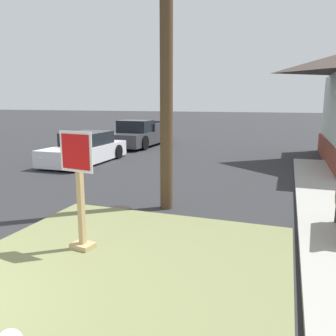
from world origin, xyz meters
TOP-DOWN VIEW (x-y plane):
  - grass_corner_patch at (1.88, 1.61)m, footprint 4.91×5.95m
  - stop_sign at (0.99, 2.45)m, footprint 0.65×0.33m
  - manhole_cover at (0.49, 4.64)m, footprint 0.70×0.70m
  - parked_sedan_white at (-3.74, 9.95)m, footprint 1.90×4.27m
  - pickup_truck_charcoal at (-3.75, 15.59)m, footprint 2.11×5.22m

SIDE VIEW (x-z plane):
  - manhole_cover at x=0.49m, z-range 0.00..0.02m
  - grass_corner_patch at x=1.88m, z-range 0.00..0.08m
  - parked_sedan_white at x=-3.74m, z-range -0.08..1.17m
  - pickup_truck_charcoal at x=-3.75m, z-range -0.12..1.36m
  - stop_sign at x=0.99m, z-range 0.01..1.97m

